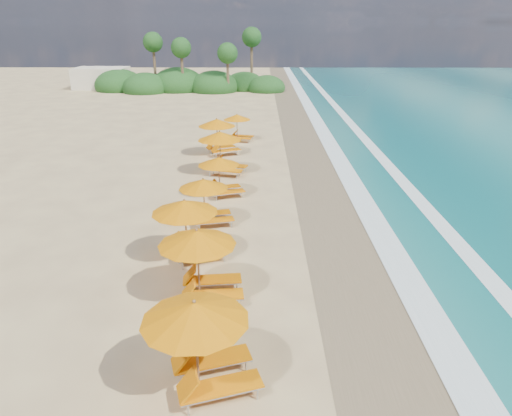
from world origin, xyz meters
The scene contains 13 objects.
ground centered at (0.00, 0.00, 0.00)m, with size 160.00×160.00×0.00m, color tan.
wet_sand centered at (4.00, 0.00, 0.01)m, with size 4.00×160.00×0.01m, color olive.
surf_foam centered at (6.70, 0.00, 0.03)m, with size 4.00×160.00×0.01m.
station_2 centered at (-1.16, -9.29, 1.49)m, with size 3.36×3.28×2.66m.
station_3 centered at (-1.65, -5.16, 1.44)m, with size 2.97×2.79×2.58m.
station_4 centered at (-2.47, -2.37, 1.43)m, with size 3.32×3.28×2.55m.
station_5 centered at (-2.18, 0.98, 1.27)m, with size 2.79×2.69×2.26m.
station_6 centered at (-1.82, 4.71, 1.24)m, with size 2.83×2.77×2.22m.
station_7 centered at (-2.05, 8.59, 1.51)m, with size 3.37×3.28×2.69m.
station_8 centered at (-2.61, 12.98, 1.46)m, with size 3.43×3.42×2.61m.
station_9 centered at (-1.46, 17.03, 1.20)m, with size 2.60×2.50×2.14m.
treeline centered at (-9.94, 45.51, 1.00)m, with size 25.80×8.80×9.74m.
beach_building centered at (-22.00, 48.00, 1.40)m, with size 7.00×5.00×2.80m, color beige.
Camera 1 is at (0.17, -18.51, 8.65)m, focal length 32.49 mm.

